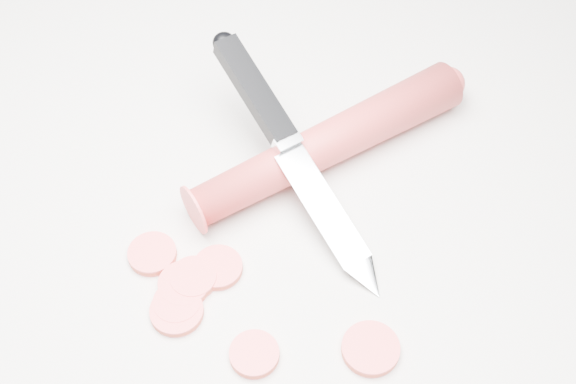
# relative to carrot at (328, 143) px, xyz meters

# --- Properties ---
(ground) EXTENTS (2.40, 2.40, 0.00)m
(ground) POSITION_rel_carrot_xyz_m (-0.03, -0.09, -0.02)
(ground) COLOR beige
(ground) RESTS_ON ground
(carrot) EXTENTS (0.19, 0.18, 0.03)m
(carrot) POSITION_rel_carrot_xyz_m (0.00, 0.00, 0.00)
(carrot) COLOR red
(carrot) RESTS_ON ground
(carrot_slice_0) EXTENTS (0.04, 0.04, 0.01)m
(carrot_slice_0) POSITION_rel_carrot_xyz_m (-0.07, -0.15, -0.02)
(carrot_slice_0) COLOR #F04447
(carrot_slice_0) RESTS_ON ground
(carrot_slice_1) EXTENTS (0.04, 0.04, 0.01)m
(carrot_slice_1) POSITION_rel_carrot_xyz_m (-0.08, -0.13, -0.02)
(carrot_slice_1) COLOR #F04447
(carrot_slice_1) RESTS_ON ground
(carrot_slice_2) EXTENTS (0.03, 0.03, 0.01)m
(carrot_slice_2) POSITION_rel_carrot_xyz_m (-0.06, -0.11, -0.02)
(carrot_slice_2) COLOR #F04447
(carrot_slice_2) RESTS_ON ground
(carrot_slice_3) EXTENTS (0.03, 0.03, 0.01)m
(carrot_slice_3) POSITION_rel_carrot_xyz_m (-0.02, -0.17, -0.02)
(carrot_slice_3) COLOR #F04447
(carrot_slice_3) RESTS_ON ground
(carrot_slice_4) EXTENTS (0.04, 0.04, 0.01)m
(carrot_slice_4) POSITION_rel_carrot_xyz_m (0.06, -0.15, -0.02)
(carrot_slice_4) COLOR #F04447
(carrot_slice_4) RESTS_ON ground
(carrot_slice_5) EXTENTS (0.03, 0.03, 0.01)m
(carrot_slice_5) POSITION_rel_carrot_xyz_m (-0.10, -0.11, -0.02)
(carrot_slice_5) COLOR #F04447
(carrot_slice_5) RESTS_ON ground
(carrot_slice_7) EXTENTS (0.03, 0.03, 0.01)m
(carrot_slice_7) POSITION_rel_carrot_xyz_m (-0.08, -0.15, -0.02)
(carrot_slice_7) COLOR #F04447
(carrot_slice_7) RESTS_ON ground
(carrot_slice_8) EXTENTS (0.03, 0.03, 0.01)m
(carrot_slice_8) POSITION_rel_carrot_xyz_m (-0.07, -0.13, -0.02)
(carrot_slice_8) COLOR #F04447
(carrot_slice_8) RESTS_ON ground
(kitchen_knife) EXTENTS (0.17, 0.18, 0.08)m
(kitchen_knife) POSITION_rel_carrot_xyz_m (-0.02, -0.03, 0.02)
(kitchen_knife) COLOR silver
(kitchen_knife) RESTS_ON ground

